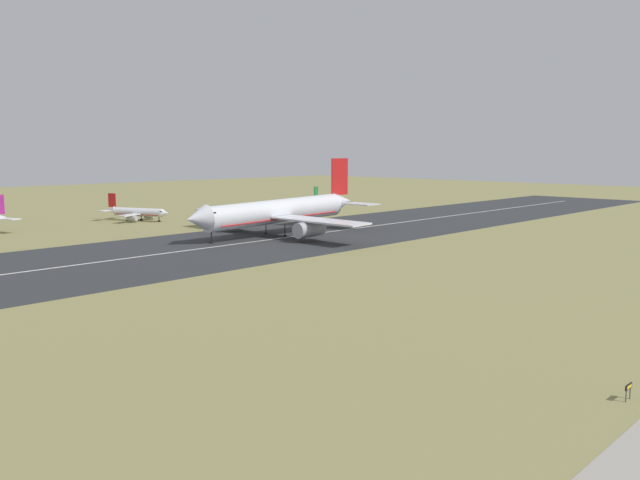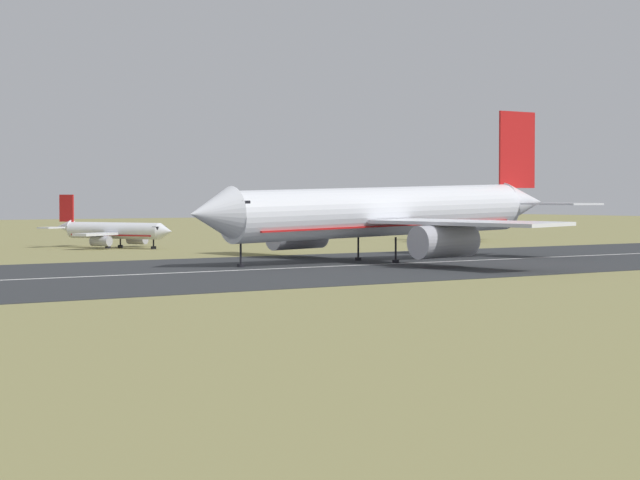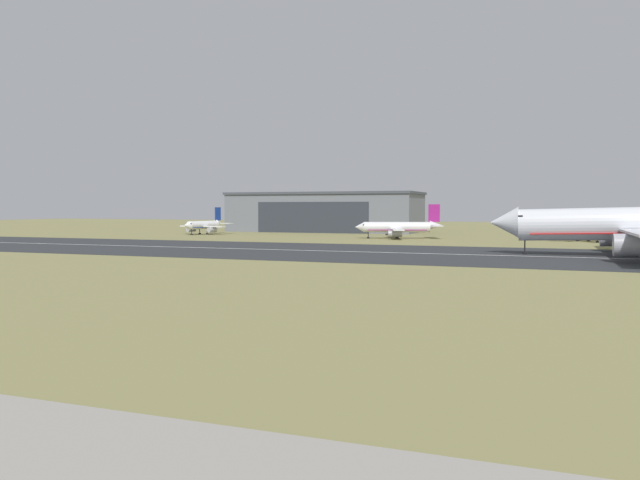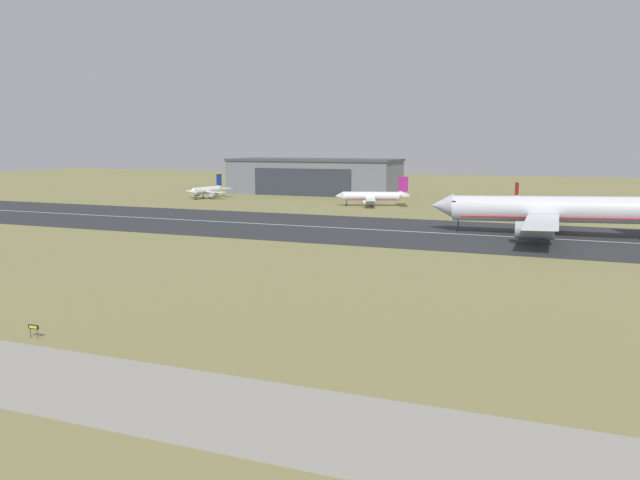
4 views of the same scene
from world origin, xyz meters
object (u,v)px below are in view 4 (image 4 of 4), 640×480
(airplane_landing, at_px, (550,210))
(runway_sign, at_px, (33,328))
(airplane_parked_west, at_px, (527,202))
(airplane_parked_centre, at_px, (206,191))
(airplane_parked_east, at_px, (372,196))

(airplane_landing, distance_m, runway_sign, 114.25)
(airplane_parked_west, bearing_deg, airplane_parked_centre, 179.59)
(airplane_parked_west, distance_m, runway_sign, 164.32)
(airplane_parked_west, bearing_deg, airplane_landing, -81.78)
(airplane_parked_west, bearing_deg, runway_sign, -104.90)
(runway_sign, bearing_deg, airplane_parked_east, 93.00)
(airplane_landing, distance_m, airplane_parked_centre, 139.39)
(airplane_parked_east, xyz_separation_m, runway_sign, (8.12, -155.01, -2.17))
(airplane_parked_west, height_order, runway_sign, airplane_parked_west)
(airplane_parked_east, bearing_deg, airplane_landing, -41.96)
(airplane_parked_west, xyz_separation_m, runway_sign, (-42.24, -158.79, -1.56))
(runway_sign, bearing_deg, airplane_parked_centre, 115.66)
(airplane_parked_centre, height_order, airplane_parked_east, airplane_parked_east)
(airplane_landing, xyz_separation_m, airplane_parked_west, (-8.14, 56.36, -3.33))
(airplane_parked_centre, relative_size, runway_sign, 13.52)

